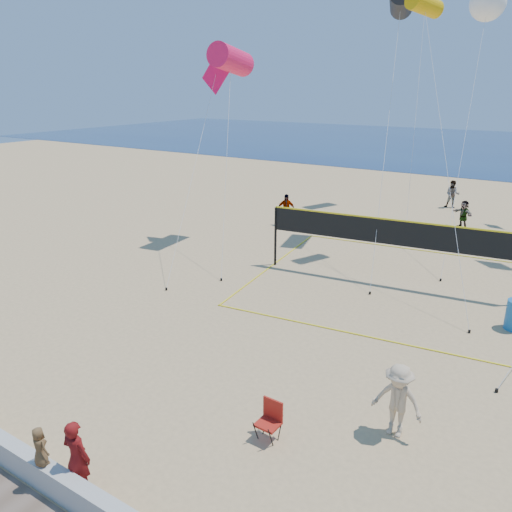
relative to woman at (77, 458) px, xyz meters
The scene contains 14 objects.
ground 3.34m from the woman, 56.26° to the left, with size 120.00×120.00×0.00m, color tan.
woman is the anchor object (origin of this frame).
toddler 0.72m from the woman, 152.12° to the right, with size 0.39×0.26×0.80m, color brown.
bystander_b 6.66m from the woman, 47.08° to the left, with size 1.12×0.65×1.74m, color tan.
far_person_0 19.92m from the woman, 107.94° to the left, with size 1.02×0.43×1.75m, color gray.
far_person_1 23.85m from the woman, 84.58° to the left, with size 1.38×0.44×1.49m, color gray.
far_person_3 28.18m from the woman, 88.54° to the left, with size 0.84×0.66×1.74m, color gray.
camp_chair 3.99m from the woman, 55.53° to the left, with size 0.51×0.63×1.01m.
volleyball_net 13.68m from the woman, 84.14° to the left, with size 10.77×10.63×2.60m.
kite_0 18.32m from the woman, 114.80° to the left, with size 3.53×6.27×9.19m.
kite_1 21.89m from the woman, 92.35° to the left, with size 2.96×8.63×11.57m.
kite_2 19.71m from the woman, 87.21° to the left, with size 4.86×7.31×10.83m.
kite_3 17.89m from the woman, 117.55° to the left, with size 3.36×6.89×8.79m.
kite_6 26.16m from the woman, 85.22° to the left, with size 2.36×10.20×12.00m.
Camera 1 is at (5.10, -7.30, 7.41)m, focal length 35.00 mm.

